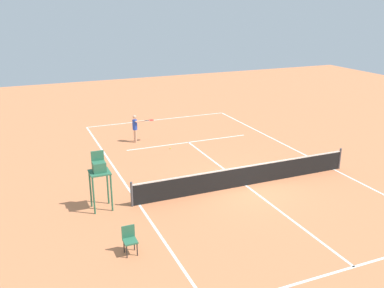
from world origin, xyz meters
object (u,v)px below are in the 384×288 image
object	(u,v)px
tennis_ball	(170,148)
umpire_chair	(99,172)
courtside_chair_near	(130,239)
player_serving	(136,126)

from	to	relation	value
tennis_ball	umpire_chair	bearing A→B (deg)	49.04
tennis_ball	courtside_chair_near	bearing A→B (deg)	62.66
tennis_ball	umpire_chair	xyz separation A→B (m)	(5.10, 5.87, 1.57)
tennis_ball	umpire_chair	size ratio (longest dim) A/B	0.03
player_serving	umpire_chair	bearing A→B (deg)	-23.89
courtside_chair_near	umpire_chair	bearing A→B (deg)	-86.76
player_serving	umpire_chair	size ratio (longest dim) A/B	0.69
tennis_ball	courtside_chair_near	size ratio (longest dim) A/B	0.07
umpire_chair	courtside_chair_near	xyz separation A→B (m)	(-0.20, 3.59, -1.07)
tennis_ball	courtside_chair_near	xyz separation A→B (m)	(4.89, 9.46, 0.50)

